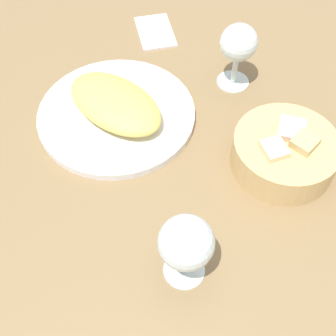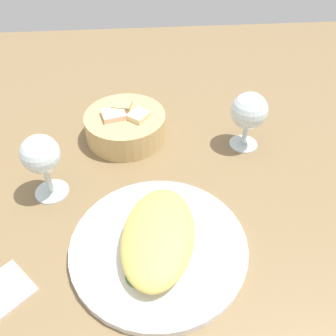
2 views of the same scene
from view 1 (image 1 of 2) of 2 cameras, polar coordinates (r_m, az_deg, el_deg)
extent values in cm
cube|color=olive|center=(74.08, 3.00, 0.34)|extent=(140.00, 140.00, 2.00)
cylinder|color=white|center=(79.53, -6.55, 6.77)|extent=(27.42, 27.42, 1.40)
ellipsoid|color=#DEC45B|center=(77.51, -6.74, 8.20)|extent=(20.64, 14.37, 4.24)
cone|color=#4A7D3B|center=(82.61, -8.44, 10.13)|extent=(4.07, 4.07, 1.53)
cylinder|color=tan|center=(73.08, 14.55, 1.87)|extent=(16.54, 16.54, 5.58)
cube|color=tan|center=(71.54, 16.78, 2.53)|extent=(4.11, 4.40, 3.76)
cube|color=beige|center=(73.30, 15.15, 3.89)|extent=(5.10, 5.43, 4.56)
cube|color=beige|center=(69.91, 13.16, 1.65)|extent=(5.28, 5.23, 3.93)
cylinder|color=silver|center=(63.32, 2.08, -12.77)|extent=(5.76, 5.76, 0.60)
cylinder|color=silver|center=(61.14, 2.14, -11.88)|extent=(1.00, 1.00, 4.18)
sphere|color=silver|center=(56.00, 2.32, -9.45)|extent=(7.23, 7.23, 7.23)
cylinder|color=silver|center=(86.51, 8.24, 10.87)|extent=(6.00, 6.00, 0.60)
cylinder|color=silver|center=(84.57, 8.48, 12.33)|extent=(1.00, 1.00, 5.27)
sphere|color=silver|center=(80.84, 8.99, 15.48)|extent=(6.58, 6.58, 6.58)
cube|color=white|center=(97.22, -1.63, 17.03)|extent=(12.62, 12.82, 0.80)
camera|label=2|loc=(0.81, -36.02, 39.68)|focal=39.12mm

